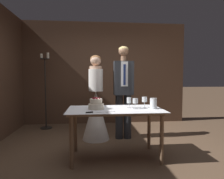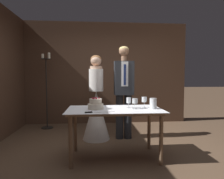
{
  "view_description": "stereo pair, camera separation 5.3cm",
  "coord_description": "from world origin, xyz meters",
  "px_view_note": "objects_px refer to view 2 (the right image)",
  "views": [
    {
      "loc": [
        -0.3,
        -3.05,
        1.26
      ],
      "look_at": [
        0.04,
        0.43,
        1.03
      ],
      "focal_mm": 32.0,
      "sensor_mm": 36.0,
      "label": 1
    },
    {
      "loc": [
        -0.25,
        -3.06,
        1.26
      ],
      "look_at": [
        0.04,
        0.43,
        1.03
      ],
      "focal_mm": 32.0,
      "sensor_mm": 36.0,
      "label": 2
    }
  ],
  "objects_px": {
    "wine_glass_near": "(144,100)",
    "wine_glass_middle": "(135,101)",
    "wine_glass_far": "(129,101)",
    "hurricane_candle": "(153,104)",
    "tiered_cake": "(96,104)",
    "cake_knife": "(94,112)",
    "cake_table": "(115,114)",
    "bride": "(96,109)",
    "candle_stand": "(47,94)",
    "groom": "(124,88)"
  },
  "relations": [
    {
      "from": "wine_glass_middle",
      "to": "candle_stand",
      "type": "distance_m",
      "value": 2.62
    },
    {
      "from": "cake_knife",
      "to": "hurricane_candle",
      "type": "height_order",
      "value": "hurricane_candle"
    },
    {
      "from": "tiered_cake",
      "to": "candle_stand",
      "type": "relative_size",
      "value": 0.13
    },
    {
      "from": "tiered_cake",
      "to": "wine_glass_far",
      "type": "bearing_deg",
      "value": 7.29
    },
    {
      "from": "wine_glass_far",
      "to": "wine_glass_middle",
      "type": "bearing_deg",
      "value": -50.28
    },
    {
      "from": "cake_table",
      "to": "hurricane_candle",
      "type": "xyz_separation_m",
      "value": [
        0.59,
        -0.04,
        0.16
      ]
    },
    {
      "from": "bride",
      "to": "wine_glass_far",
      "type": "bearing_deg",
      "value": -59.83
    },
    {
      "from": "cake_knife",
      "to": "wine_glass_far",
      "type": "xyz_separation_m",
      "value": [
        0.54,
        0.38,
        0.11
      ]
    },
    {
      "from": "wine_glass_middle",
      "to": "hurricane_candle",
      "type": "bearing_deg",
      "value": -2.87
    },
    {
      "from": "tiered_cake",
      "to": "hurricane_candle",
      "type": "distance_m",
      "value": 0.88
    },
    {
      "from": "cake_knife",
      "to": "wine_glass_middle",
      "type": "xyz_separation_m",
      "value": [
        0.62,
        0.28,
        0.11
      ]
    },
    {
      "from": "wine_glass_middle",
      "to": "groom",
      "type": "relative_size",
      "value": 0.09
    },
    {
      "from": "cake_table",
      "to": "bride",
      "type": "relative_size",
      "value": 0.86
    },
    {
      "from": "cake_table",
      "to": "hurricane_candle",
      "type": "height_order",
      "value": "hurricane_candle"
    },
    {
      "from": "tiered_cake",
      "to": "bride",
      "type": "height_order",
      "value": "bride"
    },
    {
      "from": "cake_knife",
      "to": "groom",
      "type": "height_order",
      "value": "groom"
    },
    {
      "from": "wine_glass_far",
      "to": "hurricane_candle",
      "type": "bearing_deg",
      "value": -16.92
    },
    {
      "from": "tiered_cake",
      "to": "wine_glass_near",
      "type": "relative_size",
      "value": 1.36
    },
    {
      "from": "bride",
      "to": "groom",
      "type": "relative_size",
      "value": 0.9
    },
    {
      "from": "cake_table",
      "to": "groom",
      "type": "distance_m",
      "value": 1.04
    },
    {
      "from": "wine_glass_near",
      "to": "hurricane_candle",
      "type": "relative_size",
      "value": 1.06
    },
    {
      "from": "tiered_cake",
      "to": "hurricane_candle",
      "type": "xyz_separation_m",
      "value": [
        0.88,
        -0.04,
        0.01
      ]
    },
    {
      "from": "hurricane_candle",
      "to": "bride",
      "type": "distance_m",
      "value": 1.33
    },
    {
      "from": "cake_knife",
      "to": "candle_stand",
      "type": "bearing_deg",
      "value": 105.54
    },
    {
      "from": "cake_table",
      "to": "hurricane_candle",
      "type": "relative_size",
      "value": 8.76
    },
    {
      "from": "wine_glass_middle",
      "to": "bride",
      "type": "xyz_separation_m",
      "value": [
        -0.59,
        0.97,
        -0.26
      ]
    },
    {
      "from": "wine_glass_far",
      "to": "bride",
      "type": "distance_m",
      "value": 1.04
    },
    {
      "from": "cake_knife",
      "to": "wine_glass_middle",
      "type": "relative_size",
      "value": 2.55
    },
    {
      "from": "tiered_cake",
      "to": "cake_knife",
      "type": "distance_m",
      "value": 0.32
    },
    {
      "from": "wine_glass_near",
      "to": "wine_glass_middle",
      "type": "distance_m",
      "value": 0.19
    },
    {
      "from": "wine_glass_far",
      "to": "wine_glass_near",
      "type": "bearing_deg",
      "value": -1.08
    },
    {
      "from": "wine_glass_far",
      "to": "candle_stand",
      "type": "relative_size",
      "value": 0.09
    },
    {
      "from": "tiered_cake",
      "to": "wine_glass_middle",
      "type": "relative_size",
      "value": 1.47
    },
    {
      "from": "wine_glass_near",
      "to": "candle_stand",
      "type": "height_order",
      "value": "candle_stand"
    },
    {
      "from": "wine_glass_near",
      "to": "wine_glass_far",
      "type": "height_order",
      "value": "wine_glass_near"
    },
    {
      "from": "cake_table",
      "to": "wine_glass_middle",
      "type": "distance_m",
      "value": 0.37
    },
    {
      "from": "hurricane_candle",
      "to": "bride",
      "type": "relative_size",
      "value": 0.1
    },
    {
      "from": "wine_glass_middle",
      "to": "candle_stand",
      "type": "xyz_separation_m",
      "value": [
        -1.78,
        1.93,
        -0.04
      ]
    },
    {
      "from": "cake_table",
      "to": "tiered_cake",
      "type": "height_order",
      "value": "tiered_cake"
    },
    {
      "from": "cake_table",
      "to": "wine_glass_middle",
      "type": "xyz_separation_m",
      "value": [
        0.31,
        -0.03,
        0.2
      ]
    },
    {
      "from": "cake_knife",
      "to": "wine_glass_near",
      "type": "height_order",
      "value": "wine_glass_near"
    },
    {
      "from": "hurricane_candle",
      "to": "candle_stand",
      "type": "bearing_deg",
      "value": 136.69
    },
    {
      "from": "wine_glass_middle",
      "to": "cake_table",
      "type": "bearing_deg",
      "value": 175.31
    },
    {
      "from": "wine_glass_far",
      "to": "candle_stand",
      "type": "xyz_separation_m",
      "value": [
        -1.7,
        1.83,
        -0.03
      ]
    },
    {
      "from": "cake_table",
      "to": "tiered_cake",
      "type": "distance_m",
      "value": 0.33
    },
    {
      "from": "cake_table",
      "to": "wine_glass_far",
      "type": "height_order",
      "value": "wine_glass_far"
    },
    {
      "from": "bride",
      "to": "cake_table",
      "type": "bearing_deg",
      "value": -73.63
    },
    {
      "from": "tiered_cake",
      "to": "cake_knife",
      "type": "bearing_deg",
      "value": -93.8
    },
    {
      "from": "hurricane_candle",
      "to": "groom",
      "type": "distance_m",
      "value": 1.05
    },
    {
      "from": "hurricane_candle",
      "to": "cake_table",
      "type": "bearing_deg",
      "value": 176.18
    }
  ]
}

